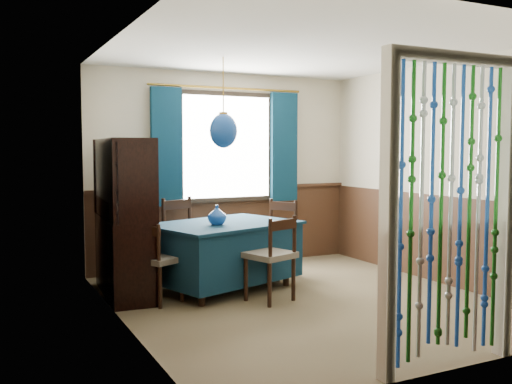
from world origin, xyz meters
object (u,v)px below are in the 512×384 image
sideboard (124,240)px  vase_table (217,216)px  pendant_lamp (223,131)px  dining_table (224,250)px  bowl_shelf (135,187)px  chair_left (157,260)px  chair_near (272,256)px  vase_sideboard (122,205)px  chair_right (276,236)px  chair_far (186,237)px

sideboard → vase_table: size_ratio=8.65×
pendant_lamp → dining_table: bearing=90.0°
vase_table → bowl_shelf: size_ratio=0.81×
chair_left → vase_table: bearing=72.1°
dining_table → bowl_shelf: size_ratio=7.61×
chair_near → vase_sideboard: vase_sideboard is taller
chair_right → vase_sideboard: vase_sideboard is taller
chair_left → bowl_shelf: (-0.16, 0.20, 0.71)m
dining_table → chair_far: (-0.22, 0.61, 0.08)m
dining_table → chair_near: size_ratio=2.03×
sideboard → vase_table: 1.01m
chair_far → sideboard: bearing=4.3°
chair_left → vase_sideboard: (-0.16, 0.80, 0.48)m
chair_left → pendant_lamp: pendant_lamp is taller
chair_far → chair_right: size_ratio=1.05×
sideboard → chair_far: bearing=27.7°
chair_left → bowl_shelf: size_ratio=3.52×
pendant_lamp → chair_left: bearing=-163.6°
dining_table → chair_right: bearing=3.7°
dining_table → sideboard: size_ratio=1.08×
vase_table → vase_sideboard: bearing=140.9°
dining_table → bowl_shelf: bowl_shelf is taller
chair_right → bowl_shelf: bearing=76.0°
chair_far → vase_table: bearing=76.7°
sideboard → pendant_lamp: bearing=-10.0°
chair_left → sideboard: sideboard is taller
chair_left → pendant_lamp: (0.82, 0.24, 1.29)m
chair_near → sideboard: size_ratio=0.53×
chair_far → sideboard: 0.90m
chair_right → vase_table: bearing=89.8°
pendant_lamp → chair_far: bearing=109.7°
dining_table → pendant_lamp: pendant_lamp is taller
chair_left → chair_right: (1.62, 0.55, 0.05)m
chair_right → sideboard: bearing=67.1°
chair_near → vase_sideboard: size_ratio=4.21×
chair_left → sideboard: size_ratio=0.50×
chair_right → vase_table: 1.09m
sideboard → chair_near: bearing=-32.9°
chair_left → bowl_shelf: bowl_shelf is taller
pendant_lamp → vase_sideboard: bearing=150.0°
sideboard → bowl_shelf: (0.06, -0.28, 0.57)m
dining_table → chair_far: 0.66m
vase_table → chair_far: bearing=97.0°
dining_table → pendant_lamp: size_ratio=1.82×
chair_near → bowl_shelf: bowl_shelf is taller
bowl_shelf → vase_sideboard: 0.64m
bowl_shelf → chair_left: bearing=-51.8°
bowl_shelf → chair_right: bearing=11.1°
chair_left → bowl_shelf: 0.75m
dining_table → chair_far: chair_far is taller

